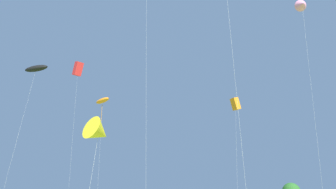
% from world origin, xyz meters
% --- Properties ---
extents(kite_red_box, '(2.37, 2.64, 30.29)m').
position_xyz_m(kite_red_box, '(-14.54, 58.00, 28.72)').
color(kite_red_box, red).
rests_on(kite_red_box, ground).
extents(kite_yellow_delta, '(3.41, 3.39, 9.75)m').
position_xyz_m(kite_yellow_delta, '(-7.57, 25.24, 8.37)').
color(kite_yellow_delta, yellow).
rests_on(kite_yellow_delta, ground).
extents(kite_orange_parafoil, '(3.39, 3.94, 21.06)m').
position_xyz_m(kite_orange_parafoil, '(-8.87, 52.76, 20.41)').
color(kite_orange_parafoil, orange).
rests_on(kite_orange_parafoil, ground).
extents(kite_pink_delta, '(3.23, 2.48, 32.98)m').
position_xyz_m(kite_pink_delta, '(21.66, 34.18, 31.81)').
color(kite_pink_delta, pink).
rests_on(kite_pink_delta, ground).
extents(kite_orange_box, '(2.47, 2.33, 19.97)m').
position_xyz_m(kite_orange_box, '(14.11, 45.89, 18.79)').
color(kite_orange_box, orange).
rests_on(kite_orange_box, ground).
extents(kite_black_parafoil, '(4.27, 3.36, 21.98)m').
position_xyz_m(kite_black_parafoil, '(-18.24, 41.53, 21.25)').
color(kite_black_parafoil, black).
rests_on(kite_black_parafoil, ground).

